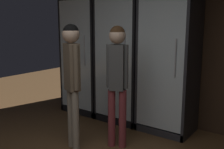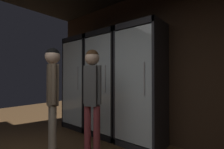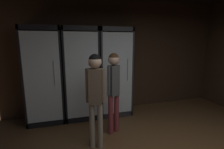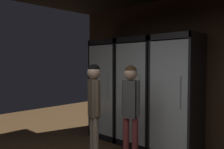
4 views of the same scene
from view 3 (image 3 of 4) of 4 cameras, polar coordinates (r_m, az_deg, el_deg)
The scene contains 6 objects.
wall_back at distance 4.45m, azimuth 4.38°, elevation 6.39°, with size 6.00×0.06×2.80m, color #382619.
cooler_far_left at distance 3.94m, azimuth -21.98°, elevation -0.66°, with size 0.77×0.60×2.08m.
cooler_left at distance 3.94m, azimuth -10.50°, elevation 0.11°, with size 0.77×0.60×2.08m.
cooler_center at distance 4.09m, azimuth 0.55°, elevation 0.70°, with size 0.77×0.60×2.08m.
shopper_near at distance 3.15m, azimuth 0.56°, elevation -3.25°, with size 0.26×0.21×1.56m.
shopper_far at distance 2.70m, azimuth -5.65°, elevation -4.91°, with size 0.30×0.21×1.58m.
Camera 3 is at (-1.57, -1.11, 1.77)m, focal length 26.97 mm.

